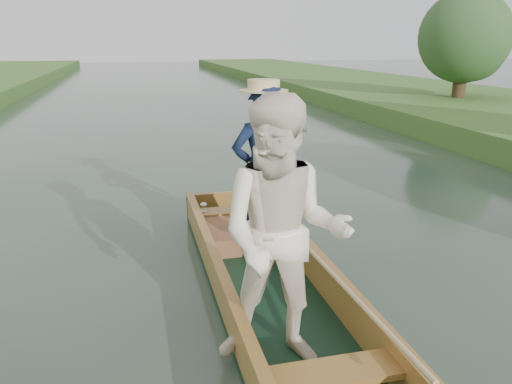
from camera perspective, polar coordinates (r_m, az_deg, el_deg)
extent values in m
plane|color=#283D30|center=(5.11, 1.66, -12.18)|extent=(120.00, 120.00, 0.00)
cylinder|color=#47331E|center=(18.90, 22.24, 11.49)|extent=(0.44, 0.44, 2.21)
sphere|color=#27491D|center=(18.85, 22.76, 16.02)|extent=(3.04, 3.04, 3.04)
sphere|color=#27491D|center=(19.45, 23.57, 14.74)|extent=(2.20, 2.20, 2.20)
cube|color=black|center=(5.09, 1.66, -11.79)|extent=(1.10, 5.00, 0.08)
cube|color=olive|center=(4.90, -4.18, -10.40)|extent=(0.08, 5.00, 0.32)
cube|color=olive|center=(5.14, 7.23, -9.09)|extent=(0.08, 5.00, 0.32)
cube|color=olive|center=(7.22, -3.55, -1.23)|extent=(1.10, 0.08, 0.32)
cube|color=olive|center=(4.82, -4.22, -8.50)|extent=(0.10, 5.00, 0.04)
cube|color=olive|center=(5.07, 7.30, -7.26)|extent=(0.10, 5.00, 0.04)
cube|color=olive|center=(6.68, -2.68, -2.19)|extent=(0.94, 0.30, 0.05)
cube|color=olive|center=(3.68, 8.80, -19.76)|extent=(0.94, 0.30, 0.05)
imported|color=#101932|center=(5.52, 0.84, 2.04)|extent=(0.76, 0.54, 1.98)
cylinder|color=beige|center=(5.36, 0.88, 11.89)|extent=(0.52, 0.52, 0.12)
imported|color=white|center=(3.66, 3.17, -5.09)|extent=(1.22, 1.09, 2.07)
cube|color=brown|center=(6.22, -1.51, -4.75)|extent=(0.85, 0.90, 0.22)
sphere|color=#A67D57|center=(6.11, 0.92, -3.09)|extent=(0.17, 0.17, 0.17)
sphere|color=#A67D57|center=(6.05, 0.95, -1.95)|extent=(0.13, 0.13, 0.13)
sphere|color=#A67D57|center=(6.02, 0.51, -1.47)|extent=(0.05, 0.05, 0.05)
sphere|color=#A67D57|center=(6.05, 1.39, -1.40)|extent=(0.05, 0.05, 0.05)
sphere|color=#A67D57|center=(6.01, 1.08, -2.22)|extent=(0.05, 0.05, 0.05)
sphere|color=#A67D57|center=(6.06, 0.25, -2.97)|extent=(0.06, 0.06, 0.06)
sphere|color=#A67D57|center=(6.10, 1.68, -2.85)|extent=(0.06, 0.06, 0.06)
sphere|color=#A67D57|center=(6.10, 0.59, -3.86)|extent=(0.07, 0.07, 0.07)
sphere|color=#A67D57|center=(6.12, 1.38, -3.79)|extent=(0.07, 0.07, 0.07)
cylinder|color=silver|center=(6.61, -5.99, -2.20)|extent=(0.07, 0.07, 0.01)
cylinder|color=silver|center=(6.60, -6.00, -1.87)|extent=(0.01, 0.01, 0.08)
ellipsoid|color=silver|center=(6.58, -6.01, -1.42)|extent=(0.09, 0.09, 0.05)
cylinder|color=tan|center=(4.99, 6.64, -7.15)|extent=(0.04, 4.16, 0.19)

